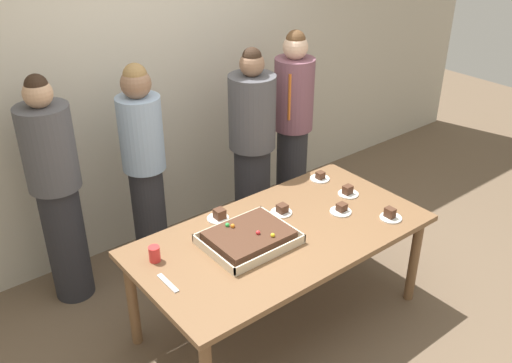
# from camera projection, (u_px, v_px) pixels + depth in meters

# --- Properties ---
(ground_plane) EXTENTS (12.00, 12.00, 0.00)m
(ground_plane) POSITION_uv_depth(u_px,v_px,m) (279.00, 318.00, 4.01)
(ground_plane) COLOR brown
(interior_back_panel) EXTENTS (8.00, 0.12, 3.00)m
(interior_back_panel) POSITION_uv_depth(u_px,v_px,m) (151.00, 62.00, 4.40)
(interior_back_panel) COLOR beige
(interior_back_panel) RESTS_ON ground_plane
(party_table) EXTENTS (1.96, 1.02, 0.73)m
(party_table) POSITION_uv_depth(u_px,v_px,m) (281.00, 242.00, 3.70)
(party_table) COLOR brown
(party_table) RESTS_ON ground_plane
(sheet_cake) EXTENTS (0.56, 0.45, 0.11)m
(sheet_cake) POSITION_uv_depth(u_px,v_px,m) (249.00, 238.00, 3.54)
(sheet_cake) COLOR beige
(sheet_cake) RESTS_ON party_table
(plated_slice_near_left) EXTENTS (0.15, 0.15, 0.08)m
(plated_slice_near_left) POSITION_uv_depth(u_px,v_px,m) (390.00, 215.00, 3.81)
(plated_slice_near_left) COLOR white
(plated_slice_near_left) RESTS_ON party_table
(plated_slice_near_right) EXTENTS (0.15, 0.15, 0.06)m
(plated_slice_near_right) POSITION_uv_depth(u_px,v_px,m) (320.00, 177.00, 4.30)
(plated_slice_near_right) COLOR white
(plated_slice_near_right) RESTS_ON party_table
(plated_slice_far_left) EXTENTS (0.15, 0.15, 0.07)m
(plated_slice_far_left) POSITION_uv_depth(u_px,v_px,m) (348.00, 192.00, 4.09)
(plated_slice_far_left) COLOR white
(plated_slice_far_left) RESTS_ON party_table
(plated_slice_far_right) EXTENTS (0.15, 0.15, 0.06)m
(plated_slice_far_right) POSITION_uv_depth(u_px,v_px,m) (341.00, 210.00, 3.88)
(plated_slice_far_right) COLOR white
(plated_slice_far_right) RESTS_ON party_table
(plated_slice_center_front) EXTENTS (0.15, 0.15, 0.07)m
(plated_slice_center_front) POSITION_uv_depth(u_px,v_px,m) (282.00, 210.00, 3.87)
(plated_slice_center_front) COLOR white
(plated_slice_center_front) RESTS_ON party_table
(plated_slice_center_back) EXTENTS (0.15, 0.15, 0.08)m
(plated_slice_center_back) POSITION_uv_depth(u_px,v_px,m) (219.00, 216.00, 3.79)
(plated_slice_center_back) COLOR white
(plated_slice_center_back) RESTS_ON party_table
(drink_cup_nearest) EXTENTS (0.07, 0.07, 0.10)m
(drink_cup_nearest) POSITION_uv_depth(u_px,v_px,m) (154.00, 254.00, 3.37)
(drink_cup_nearest) COLOR red
(drink_cup_nearest) RESTS_ON party_table
(cake_server_utensil) EXTENTS (0.03, 0.20, 0.01)m
(cake_server_utensil) POSITION_uv_depth(u_px,v_px,m) (168.00, 283.00, 3.20)
(cake_server_utensil) COLOR silver
(cake_server_utensil) RESTS_ON party_table
(person_serving_front) EXTENTS (0.37, 0.37, 1.68)m
(person_serving_front) POSITION_uv_depth(u_px,v_px,m) (252.00, 149.00, 4.50)
(person_serving_front) COLOR #28282D
(person_serving_front) RESTS_ON ground_plane
(person_green_shirt_behind) EXTENTS (0.32, 0.32, 1.67)m
(person_green_shirt_behind) POSITION_uv_depth(u_px,v_px,m) (145.00, 167.00, 4.16)
(person_green_shirt_behind) COLOR #28282D
(person_green_shirt_behind) RESTS_ON ground_plane
(person_striped_tie_right) EXTENTS (0.35, 0.35, 1.71)m
(person_striped_tie_right) POSITION_uv_depth(u_px,v_px,m) (57.00, 191.00, 3.85)
(person_striped_tie_right) COLOR #28282D
(person_striped_tie_right) RESTS_ON ground_plane
(person_far_right_suit) EXTENTS (0.33, 0.33, 1.73)m
(person_far_right_suit) POSITION_uv_depth(u_px,v_px,m) (293.00, 127.00, 4.78)
(person_far_right_suit) COLOR #28282D
(person_far_right_suit) RESTS_ON ground_plane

